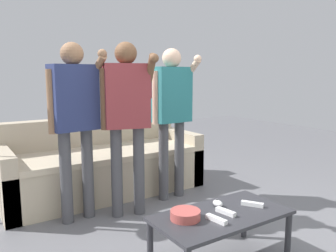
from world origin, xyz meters
TOP-DOWN VIEW (x-y plane):
  - ground_plane at (0.00, 0.00)m, footprint 12.00×12.00m
  - couch at (-0.13, 1.60)m, footprint 2.19×0.90m
  - coffee_table at (-0.03, -0.30)m, footprint 0.96×0.49m
  - snack_bowl at (-0.30, -0.23)m, footprint 0.20×0.20m
  - game_remote_nunchuk at (0.03, -0.19)m, footprint 0.06×0.09m
  - player_left at (-0.62, 1.00)m, footprint 0.49×0.32m
  - player_center at (-0.18, 0.84)m, footprint 0.46×0.46m
  - player_right at (0.42, 1.00)m, footprint 0.48×0.32m
  - game_remote_wand_near at (-0.15, -0.37)m, footprint 0.06×0.16m
  - game_remote_wand_far at (-0.01, -0.32)m, footprint 0.06×0.16m
  - game_remote_wand_spare at (0.25, -0.32)m, footprint 0.12×0.15m

SIDE VIEW (x-z plane):
  - ground_plane at x=0.00m, z-range 0.00..0.00m
  - couch at x=-0.13m, z-range -0.11..0.71m
  - coffee_table at x=-0.03m, z-range 0.14..0.53m
  - game_remote_wand_spare at x=0.25m, z-range 0.38..0.42m
  - game_remote_wand_near at x=-0.15m, z-range 0.38..0.42m
  - game_remote_wand_far at x=-0.01m, z-range 0.38..0.42m
  - game_remote_nunchuk at x=0.03m, z-range 0.38..0.44m
  - snack_bowl at x=-0.30m, z-range 0.39..0.45m
  - player_right at x=0.42m, z-range 0.21..1.80m
  - player_left at x=-0.62m, z-range 0.21..1.82m
  - player_center at x=-0.18m, z-range 0.21..1.83m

